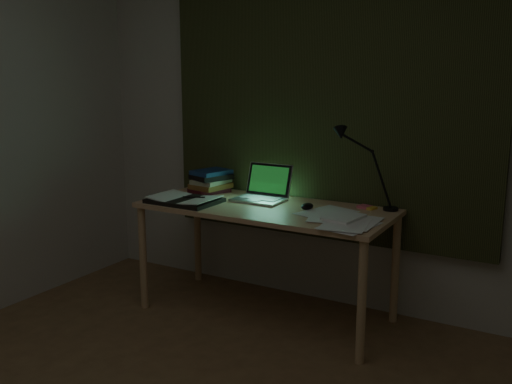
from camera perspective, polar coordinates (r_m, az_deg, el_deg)
wall_back at (r=3.71m, az=7.08°, el=7.67°), size 3.50×0.00×2.50m
curtain at (r=3.66m, az=6.91°, el=10.75°), size 2.20×0.06×2.00m
desk at (r=3.60m, az=0.96°, el=-6.92°), size 1.56×0.68×0.71m
laptop at (r=3.62m, az=0.25°, el=0.86°), size 0.32×0.36×0.23m
open_textbook at (r=3.63m, az=-7.16°, el=-0.76°), size 0.43×0.31×0.04m
book_stack at (r=3.91m, az=-4.63°, el=1.15°), size 0.25×0.28×0.16m
loose_papers at (r=3.25m, az=7.99°, el=-2.40°), size 0.39×0.41×0.02m
mouse at (r=3.43m, az=5.14°, el=-1.44°), size 0.07×0.10×0.04m
sticky_yellow at (r=3.50m, az=11.31°, el=-1.56°), size 0.08×0.08×0.01m
sticky_pink at (r=3.52m, az=10.80°, el=-1.46°), size 0.09×0.09×0.02m
desk_lamp at (r=3.44m, az=13.49°, el=2.09°), size 0.34×0.27×0.48m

